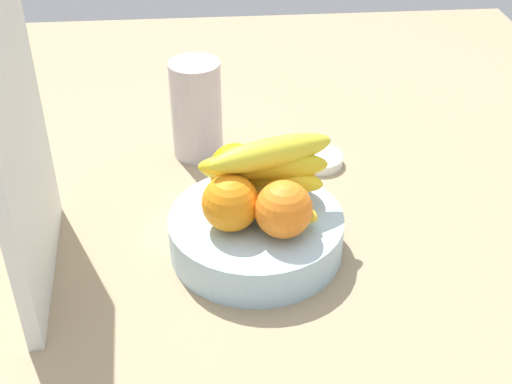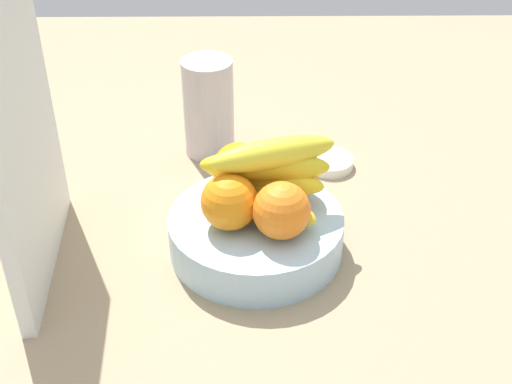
{
  "view_description": "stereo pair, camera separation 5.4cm",
  "coord_description": "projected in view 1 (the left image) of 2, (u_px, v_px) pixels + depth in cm",
  "views": [
    {
      "loc": [
        -72.52,
        4.57,
        60.15
      ],
      "look_at": [
        0.7,
        -1.66,
        9.54
      ],
      "focal_mm": 48.55,
      "sensor_mm": 36.0,
      "label": 1
    },
    {
      "loc": [
        -72.78,
        -0.87,
        60.15
      ],
      "look_at": [
        0.7,
        -1.66,
        9.54
      ],
      "focal_mm": 48.55,
      "sensor_mm": 36.0,
      "label": 2
    }
  ],
  "objects": [
    {
      "name": "ground_plane",
      "position": [
        244.0,
        262.0,
        0.95
      ],
      "size": [
        180.0,
        140.0,
        3.0
      ],
      "primitive_type": "cube",
      "color": "#9C8665"
    },
    {
      "name": "fruit_bowl",
      "position": [
        256.0,
        233.0,
        0.93
      ],
      "size": [
        23.4,
        23.4,
        5.54
      ],
      "primitive_type": "cylinder",
      "color": "#A9CDE1",
      "rests_on": "ground_plane"
    },
    {
      "name": "orange_front_left",
      "position": [
        230.0,
        203.0,
        0.88
      ],
      "size": [
        7.41,
        7.41,
        7.41
      ],
      "primitive_type": "sphere",
      "color": "orange",
      "rests_on": "fruit_bowl"
    },
    {
      "name": "orange_front_right",
      "position": [
        283.0,
        209.0,
        0.87
      ],
      "size": [
        7.41,
        7.41,
        7.41
      ],
      "primitive_type": "sphere",
      "color": "orange",
      "rests_on": "fruit_bowl"
    },
    {
      "name": "orange_center",
      "position": [
        288.0,
        174.0,
        0.93
      ],
      "size": [
        7.41,
        7.41,
        7.41
      ],
      "primitive_type": "sphere",
      "color": "orange",
      "rests_on": "fruit_bowl"
    },
    {
      "name": "orange_back_left",
      "position": [
        236.0,
        170.0,
        0.94
      ],
      "size": [
        7.41,
        7.41,
        7.41
      ],
      "primitive_type": "sphere",
      "color": "orange",
      "rests_on": "fruit_bowl"
    },
    {
      "name": "banana_bunch",
      "position": [
        265.0,
        173.0,
        0.91
      ],
      "size": [
        14.57,
        18.73,
        10.6
      ],
      "color": "gold",
      "rests_on": "fruit_bowl"
    },
    {
      "name": "cutting_board",
      "position": [
        21.0,
        154.0,
        0.81
      ],
      "size": [
        28.06,
        3.8,
        36.0
      ],
      "primitive_type": "cube",
      "rotation": [
        0.0,
        0.0,
        0.07
      ],
      "color": "silver",
      "rests_on": "ground_plane"
    },
    {
      "name": "thermos_tumbler",
      "position": [
        196.0,
        109.0,
        1.11
      ],
      "size": [
        8.19,
        8.19,
        16.17
      ],
      "primitive_type": "cylinder",
      "color": "#BEB3B8",
      "rests_on": "ground_plane"
    },
    {
      "name": "jar_lid",
      "position": [
        319.0,
        160.0,
        1.12
      ],
      "size": [
        7.69,
        7.69,
        1.56
      ],
      "primitive_type": "cylinder",
      "color": "white",
      "rests_on": "ground_plane"
    }
  ]
}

